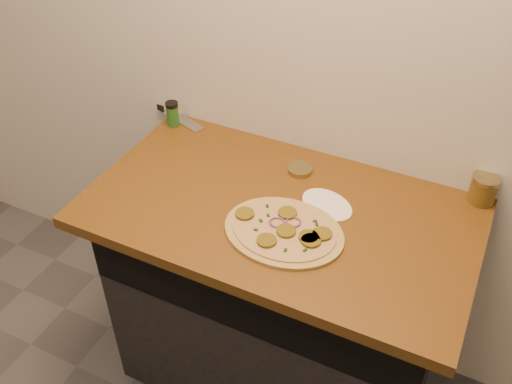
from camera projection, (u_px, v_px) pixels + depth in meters
The scene contains 8 objects.
cabinet at pixel (280, 300), 2.08m from camera, with size 1.10×0.60×0.86m, color black.
countertop at pixel (280, 212), 1.77m from camera, with size 1.20×0.70×0.04m, color brown.
pizza at pixel (284, 231), 1.66m from camera, with size 0.36×0.36×0.02m.
chefs_knife at pixel (166, 110), 2.20m from camera, with size 0.33×0.14×0.02m.
mason_jar_lid at pixel (300, 170), 1.90m from camera, with size 0.08×0.08×0.02m, color #9B8D5A.
salsa_jar at pixel (483, 189), 1.75m from camera, with size 0.09×0.09×0.09m.
spice_shaker at pixel (173, 114), 2.10m from camera, with size 0.05×0.05×0.09m.
flour_spill at pixel (327, 204), 1.77m from camera, with size 0.18×0.18×0.00m, color white.
Camera 1 is at (0.52, 0.18, 2.05)m, focal length 40.00 mm.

